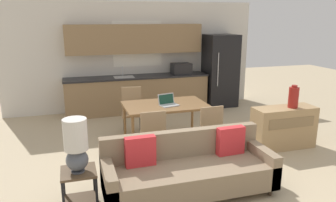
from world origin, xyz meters
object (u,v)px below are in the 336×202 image
at_px(dining_chair_near_right, 208,130).
at_px(laptop, 168,102).
at_px(table_lamp, 76,145).
at_px(credenza, 283,127).
at_px(refrigerator, 220,71).
at_px(dining_chair_near_left, 151,136).
at_px(dining_chair_far_left, 132,109).
at_px(dining_table, 165,108).
at_px(couch, 188,170).
at_px(vase, 294,97).
at_px(side_table, 79,184).

distance_m(dining_chair_near_right, laptop, 0.95).
distance_m(table_lamp, credenza, 3.80).
xyz_separation_m(refrigerator, dining_chair_near_left, (-2.67, -3.12, -0.44)).
bearing_deg(dining_chair_far_left, table_lamp, -106.04).
bearing_deg(credenza, dining_table, 158.91).
height_order(refrigerator, couch, refrigerator).
xyz_separation_m(refrigerator, credenza, (-0.19, -3.05, -0.56)).
bearing_deg(credenza, refrigerator, 86.50).
bearing_deg(dining_chair_near_right, credenza, 179.28).
height_order(table_lamp, dining_chair_far_left, table_lamp).
bearing_deg(dining_chair_near_left, credenza, 179.80).
bearing_deg(table_lamp, dining_chair_far_left, 66.03).
bearing_deg(dining_chair_near_right, dining_table, -63.05).
relative_size(vase, dining_chair_far_left, 0.43).
relative_size(vase, dining_chair_near_right, 0.43).
xyz_separation_m(couch, side_table, (-1.41, 0.00, 0.01)).
bearing_deg(dining_chair_near_left, dining_table, -121.46).
bearing_deg(dining_chair_near_left, dining_chair_near_right, 178.37).
bearing_deg(dining_table, side_table, -132.65).
distance_m(dining_table, table_lamp, 2.42).
xyz_separation_m(table_lamp, credenza, (3.63, 1.01, -0.48)).
height_order(table_lamp, vase, table_lamp).
relative_size(dining_table, credenza, 1.32).
bearing_deg(refrigerator, couch, -120.72).
bearing_deg(laptop, refrigerator, 34.75).
xyz_separation_m(refrigerator, dining_chair_far_left, (-2.66, -1.46, -0.44)).
distance_m(dining_table, credenza, 2.17).
relative_size(refrigerator, couch, 0.83).
xyz_separation_m(dining_chair_far_left, dining_chair_near_right, (0.96, -1.65, 0.00)).
height_order(couch, dining_chair_far_left, dining_chair_far_left).
xyz_separation_m(side_table, dining_chair_near_right, (2.11, 0.92, 0.16)).
height_order(refrigerator, dining_chair_near_left, refrigerator).
xyz_separation_m(dining_table, vase, (2.12, -0.82, 0.24)).
distance_m(credenza, vase, 0.58).
height_order(refrigerator, vase, refrigerator).
relative_size(credenza, dining_chair_far_left, 1.22).
bearing_deg(table_lamp, credenza, 15.58).
xyz_separation_m(vase, dining_chair_near_right, (-1.64, -0.02, -0.44)).
relative_size(table_lamp, dining_chair_near_left, 0.71).
distance_m(refrigerator, table_lamp, 5.57).
xyz_separation_m(dining_table, laptop, (0.03, -0.07, 0.11)).
bearing_deg(dining_table, credenza, -21.09).
relative_size(side_table, laptop, 1.40).
bearing_deg(side_table, dining_chair_near_right, 23.67).
xyz_separation_m(couch, dining_chair_far_left, (-0.26, 2.58, 0.17)).
bearing_deg(side_table, laptop, 45.79).
relative_size(couch, dining_chair_near_right, 2.42).
distance_m(dining_table, dining_chair_near_right, 0.99).
bearing_deg(table_lamp, vase, 14.49).
relative_size(refrigerator, dining_chair_near_left, 2.01).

